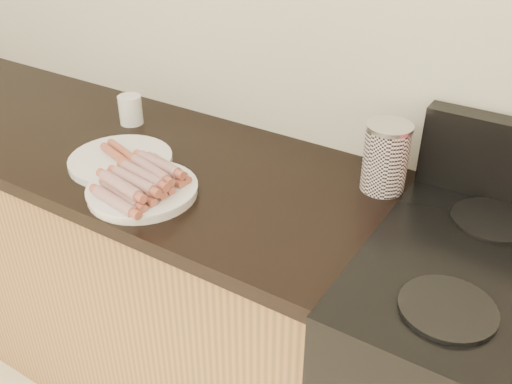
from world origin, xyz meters
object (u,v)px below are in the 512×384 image
Objects in this scene: side_plate at (121,160)px; mug at (131,110)px; main_plate at (143,192)px; canister at (386,157)px.

side_plate is 3.12× the size of mug.
main_plate is 0.18m from side_plate.
side_plate is 0.70m from canister.
canister is at bearing 3.40° from mug.
side_plate reaches higher than main_plate.
canister is 1.97× the size of mug.
mug is (-0.80, -0.05, -0.04)m from canister.
main_plate is 3.03× the size of mug.
canister is (0.49, 0.35, 0.08)m from main_plate.
main_plate is 1.54× the size of canister.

